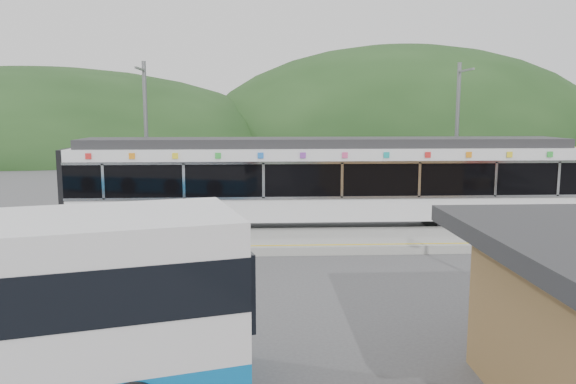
{
  "coord_description": "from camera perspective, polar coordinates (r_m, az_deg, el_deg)",
  "views": [
    {
      "loc": [
        -1.99,
        -16.63,
        4.82
      ],
      "look_at": [
        -1.09,
        1.0,
        2.29
      ],
      "focal_mm": 35.0,
      "sensor_mm": 36.0,
      "label": 1
    }
  ],
  "objects": [
    {
      "name": "catenary_mast_west",
      "position": [
        25.71,
        -14.21,
        5.32
      ],
      "size": [
        0.18,
        1.8,
        7.0
      ],
      "color": "slate",
      "rests_on": "ground"
    },
    {
      "name": "platform",
      "position": [
        20.57,
        2.72,
        -4.96
      ],
      "size": [
        26.0,
        3.2,
        0.3
      ],
      "primitive_type": "cube",
      "color": "#9E9E99",
      "rests_on": "ground"
    },
    {
      "name": "ground",
      "position": [
        17.43,
        3.78,
        -7.9
      ],
      "size": [
        120.0,
        120.0,
        0.0
      ],
      "primitive_type": "plane",
      "color": "#4C4C4F",
      "rests_on": "ground"
    },
    {
      "name": "train",
      "position": [
        22.95,
        3.77,
        1.26
      ],
      "size": [
        20.44,
        3.01,
        3.74
      ],
      "color": "black",
      "rests_on": "ground"
    },
    {
      "name": "yellow_line",
      "position": [
        19.28,
        3.1,
        -5.39
      ],
      "size": [
        26.0,
        0.1,
        0.01
      ],
      "primitive_type": "cube",
      "color": "yellow",
      "rests_on": "platform"
    },
    {
      "name": "hills",
      "position": [
        23.89,
        17.21,
        -3.84
      ],
      "size": [
        146.0,
        149.0,
        26.0
      ],
      "color": "#1E3D19",
      "rests_on": "ground"
    },
    {
      "name": "catenary_mast_east",
      "position": [
        26.77,
        16.78,
        5.32
      ],
      "size": [
        0.18,
        1.8,
        7.0
      ],
      "color": "slate",
      "rests_on": "ground"
    }
  ]
}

